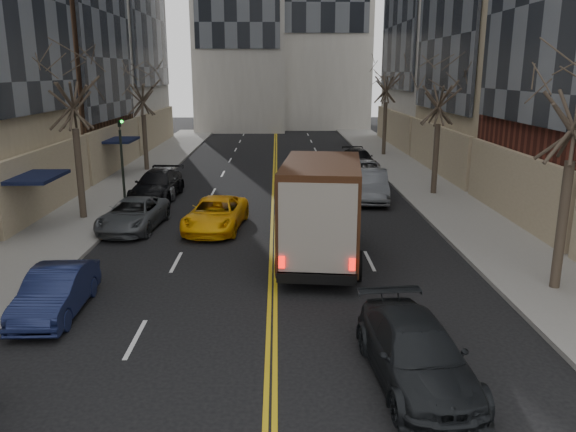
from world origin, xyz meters
name	(u,v)px	position (x,y,z in m)	size (l,w,h in m)	color
sidewalk_left	(120,188)	(-9.00, 27.00, 0.07)	(4.00, 66.00, 0.15)	slate
sidewalk_right	(427,187)	(9.00, 27.00, 0.07)	(4.00, 66.00, 0.15)	slate
tree_lf_mid	(70,73)	(-8.80, 20.00, 6.60)	(3.20, 3.20, 8.91)	#382D23
tree_lf_far	(141,81)	(-8.80, 33.00, 6.02)	(3.20, 3.20, 8.12)	#382D23
tree_rt_mid	(441,81)	(8.80, 25.00, 6.17)	(3.20, 3.20, 8.32)	#382D23
tree_rt_far	(387,70)	(8.80, 40.00, 6.74)	(3.20, 3.20, 9.11)	#382D23
traffic_signal	(122,153)	(-7.39, 22.00, 2.82)	(0.29, 0.26, 4.70)	black
ups_truck	(322,211)	(1.73, 14.00, 1.88)	(3.39, 7.05, 3.72)	black
observer_sedan	(416,353)	(3.19, 5.84, 0.69)	(2.30, 4.88, 1.37)	black
taxi	(216,214)	(-2.52, 18.36, 0.67)	(2.24, 4.86, 1.35)	#FBB20A
pedestrian	(317,249)	(1.49, 12.75, 0.86)	(0.63, 0.41, 1.72)	black
parked_lf_b	(56,292)	(-6.08, 9.62, 0.66)	(1.40, 4.00, 1.32)	#131A3B
parked_lf_c	(133,214)	(-6.09, 18.44, 0.66)	(2.17, 4.72, 1.31)	#494D51
parked_lf_d	(157,185)	(-6.30, 24.47, 0.74)	(2.09, 5.13, 1.49)	black
parked_lf_e	(160,182)	(-6.30, 25.34, 0.77)	(1.83, 4.54, 1.55)	#B5B8BD
parked_rt_a	(370,185)	(5.10, 23.87, 0.81)	(1.71, 4.90, 1.61)	#4D5054
parked_rt_b	(365,173)	(5.51, 28.41, 0.69)	(2.30, 4.99, 1.39)	#9B9EA2
parked_rt_c	(359,159)	(5.95, 34.34, 0.65)	(1.82, 4.47, 1.30)	black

